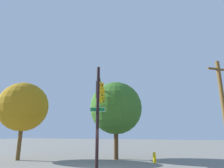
{
  "coord_description": "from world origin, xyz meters",
  "views": [
    {
      "loc": [
        -11.09,
        -4.68,
        2.3
      ],
      "look_at": [
        1.44,
        -0.46,
        5.67
      ],
      "focal_mm": 30.77,
      "sensor_mm": 36.0,
      "label": 1
    }
  ],
  "objects": [
    {
      "name": "fire_hydrant",
      "position": [
        5.2,
        -2.73,
        0.41
      ],
      "size": [
        0.33,
        0.24,
        0.83
      ],
      "color": "yellow",
      "rests_on": "ground_plane"
    },
    {
      "name": "tree_near",
      "position": [
        6.26,
        0.77,
        4.59
      ],
      "size": [
        4.89,
        4.89,
        7.04
      ],
      "color": "#51381F",
      "rests_on": "ground_plane"
    },
    {
      "name": "utility_pole",
      "position": [
        3.96,
        -7.78,
        3.83
      ],
      "size": [
        1.13,
        1.55,
        7.39
      ],
      "color": "brown",
      "rests_on": "ground_plane"
    },
    {
      "name": "tree_mid",
      "position": [
        3.01,
        8.66,
        4.62
      ],
      "size": [
        4.44,
        4.44,
        6.85
      ],
      "color": "brown",
      "rests_on": "ground_plane"
    },
    {
      "name": "signal_pole_assembly",
      "position": [
        1.65,
        0.55,
        4.68
      ],
      "size": [
        4.38,
        1.98,
        6.5
      ],
      "color": "black",
      "rests_on": "ground_plane"
    }
  ]
}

